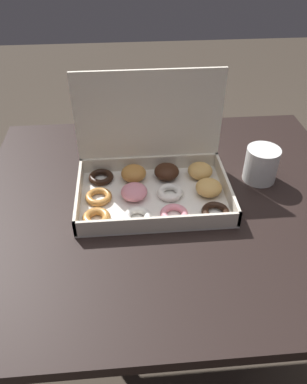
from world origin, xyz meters
The scene contains 4 objects.
ground_plane centered at (0.00, 0.00, 0.00)m, with size 8.00×8.00×0.00m, color #42382D.
dining_table centered at (0.00, 0.00, 0.66)m, with size 1.07×0.93×0.77m.
donut_box centered at (-0.04, 0.05, 0.82)m, with size 0.41×0.28×0.31m.
coffee_mug centered at (0.27, 0.07, 0.82)m, with size 0.10×0.10×0.10m.
Camera 1 is at (-0.11, -0.79, 1.42)m, focal length 35.00 mm.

